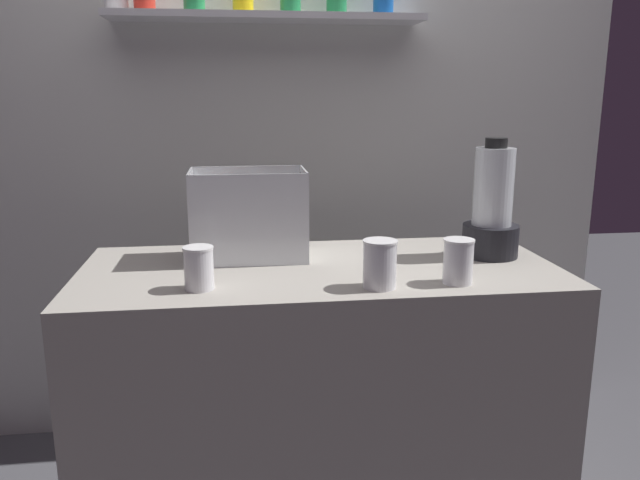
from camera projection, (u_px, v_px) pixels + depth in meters
counter at (320, 405)px, 1.96m from camera, size 1.40×0.64×0.90m
back_wall_unit at (293, 126)px, 2.51m from camera, size 2.60×0.24×2.50m
carrot_display_bin at (247, 231)px, 1.93m from camera, size 0.35×0.21×0.27m
blender_pitcher at (492, 211)px, 1.94m from camera, size 0.17×0.17×0.37m
juice_cup_mango_far_left at (199, 270)px, 1.63m from camera, size 0.08×0.08×0.11m
juice_cup_carrot_left at (380, 267)px, 1.64m from camera, size 0.09×0.09×0.13m
juice_cup_mango_middle at (458, 264)px, 1.68m from camera, size 0.08×0.08×0.12m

